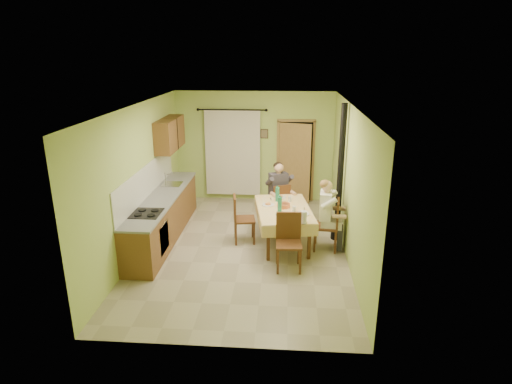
# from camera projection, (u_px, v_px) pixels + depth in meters

# --- Properties ---
(floor) EXTENTS (4.00, 6.00, 0.01)m
(floor) POSITION_uv_depth(u_px,v_px,m) (243.00, 248.00, 8.52)
(floor) COLOR tan
(floor) RESTS_ON ground
(room_shell) EXTENTS (4.04, 6.04, 2.82)m
(room_shell) POSITION_uv_depth(u_px,v_px,m) (242.00, 159.00, 7.95)
(room_shell) COLOR #B9D46D
(room_shell) RESTS_ON ground
(kitchen_run) EXTENTS (0.64, 3.64, 1.56)m
(kitchen_run) POSITION_uv_depth(u_px,v_px,m) (163.00, 216.00, 8.87)
(kitchen_run) COLOR brown
(kitchen_run) RESTS_ON ground
(upper_cabinets) EXTENTS (0.35, 1.40, 0.70)m
(upper_cabinets) POSITION_uv_depth(u_px,v_px,m) (170.00, 134.00, 9.64)
(upper_cabinets) COLOR brown
(upper_cabinets) RESTS_ON room_shell
(curtain) EXTENTS (1.70, 0.07, 2.22)m
(curtain) POSITION_uv_depth(u_px,v_px,m) (233.00, 153.00, 10.91)
(curtain) COLOR black
(curtain) RESTS_ON ground
(doorway) EXTENTS (0.96, 0.29, 2.15)m
(doorway) POSITION_uv_depth(u_px,v_px,m) (295.00, 162.00, 10.88)
(doorway) COLOR black
(doorway) RESTS_ON ground
(dining_table) EXTENTS (1.29, 1.87, 0.76)m
(dining_table) POSITION_uv_depth(u_px,v_px,m) (283.00, 226.00, 8.63)
(dining_table) COLOR #E3BF79
(dining_table) RESTS_ON ground
(tableware) EXTENTS (0.94, 1.57, 0.33)m
(tableware) POSITION_uv_depth(u_px,v_px,m) (286.00, 207.00, 8.38)
(tableware) COLOR white
(tableware) RESTS_ON dining_table
(chair_far) EXTENTS (0.53, 0.53, 0.96)m
(chair_far) POSITION_uv_depth(u_px,v_px,m) (279.00, 212.00, 9.64)
(chair_far) COLOR #532F16
(chair_far) RESTS_ON ground
(chair_near) EXTENTS (0.47, 0.47, 1.01)m
(chair_near) POSITION_uv_depth(u_px,v_px,m) (288.00, 254.00, 7.64)
(chair_near) COLOR #532F16
(chair_near) RESTS_ON ground
(chair_right) EXTENTS (0.51, 0.51, 1.02)m
(chair_right) POSITION_uv_depth(u_px,v_px,m) (326.00, 235.00, 8.41)
(chair_right) COLOR #532F16
(chair_right) RESTS_ON ground
(chair_left) EXTENTS (0.49, 0.49, 0.98)m
(chair_left) POSITION_uv_depth(u_px,v_px,m) (244.00, 228.00, 8.74)
(chair_left) COLOR #532F16
(chair_left) RESTS_ON ground
(man_far) EXTENTS (0.65, 0.61, 1.39)m
(man_far) POSITION_uv_depth(u_px,v_px,m) (279.00, 187.00, 9.46)
(man_far) COLOR #38333D
(man_far) RESTS_ON chair_far
(man_right) EXTENTS (0.50, 0.61, 1.39)m
(man_right) POSITION_uv_depth(u_px,v_px,m) (327.00, 207.00, 8.23)
(man_right) COLOR white
(man_right) RESTS_ON chair_right
(stove_flue) EXTENTS (0.24, 0.24, 2.80)m
(stove_flue) POSITION_uv_depth(u_px,v_px,m) (339.00, 192.00, 8.64)
(stove_flue) COLOR black
(stove_flue) RESTS_ON ground
(picture_back) EXTENTS (0.19, 0.03, 0.23)m
(picture_back) POSITION_uv_depth(u_px,v_px,m) (264.00, 134.00, 10.77)
(picture_back) COLOR black
(picture_back) RESTS_ON room_shell
(picture_right) EXTENTS (0.03, 0.31, 0.21)m
(picture_right) POSITION_uv_depth(u_px,v_px,m) (342.00, 146.00, 8.94)
(picture_right) COLOR brown
(picture_right) RESTS_ON room_shell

